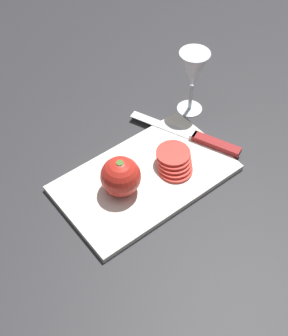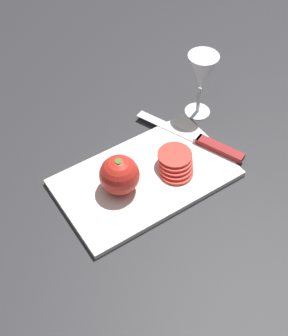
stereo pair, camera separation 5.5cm
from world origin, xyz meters
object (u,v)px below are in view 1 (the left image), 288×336
Objects in this scene: wine_glass at (193,72)px; whole_tomato at (121,176)px; tomato_slice_stack_near at (174,161)px; knife at (206,140)px.

whole_tomato is (-0.30, -0.11, -0.06)m from wine_glass.
whole_tomato is 0.14m from tomato_slice_stack_near.
whole_tomato is at bearing 170.78° from tomato_slice_stack_near.
knife is at bearing 6.15° from tomato_slice_stack_near.
whole_tomato reaches higher than tomato_slice_stack_near.
whole_tomato is at bearing 64.91° from knife.
knife is at bearing -115.98° from wine_glass.
knife is (-0.06, -0.12, -0.10)m from wine_glass.
wine_glass is 0.63× the size of knife.
wine_glass is 0.33m from whole_tomato.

